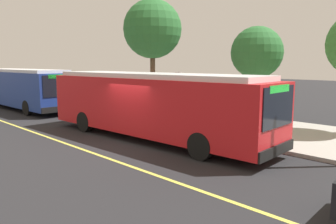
% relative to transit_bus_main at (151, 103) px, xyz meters
% --- Properties ---
extents(ground_plane, '(120.00, 120.00, 0.00)m').
position_rel_transit_bus_main_xyz_m(ground_plane, '(0.02, -1.01, -1.62)').
color(ground_plane, '#232326').
extents(sidewalk_curb, '(44.00, 6.40, 0.15)m').
position_rel_transit_bus_main_xyz_m(sidewalk_curb, '(0.02, 4.99, -1.54)').
color(sidewalk_curb, '#A8A399').
rests_on(sidewalk_curb, ground_plane).
extents(lane_stripe_center, '(36.00, 0.14, 0.01)m').
position_rel_transit_bus_main_xyz_m(lane_stripe_center, '(0.02, -3.21, -1.61)').
color(lane_stripe_center, '#E0D64C').
rests_on(lane_stripe_center, ground_plane).
extents(transit_bus_main, '(12.00, 3.08, 2.95)m').
position_rel_transit_bus_main_xyz_m(transit_bus_main, '(0.00, 0.00, 0.00)').
color(transit_bus_main, red).
rests_on(transit_bus_main, ground_plane).
extents(transit_bus_second, '(11.66, 2.80, 2.95)m').
position_rel_transit_bus_main_xyz_m(transit_bus_second, '(-14.26, -0.17, -0.00)').
color(transit_bus_second, navy).
rests_on(transit_bus_second, ground_plane).
extents(bus_shelter, '(2.90, 1.60, 2.48)m').
position_rel_transit_bus_main_xyz_m(bus_shelter, '(-2.85, 5.26, 0.30)').
color(bus_shelter, '#333338').
rests_on(bus_shelter, sidewalk_curb).
extents(waiting_bench, '(1.60, 0.48, 0.95)m').
position_rel_transit_bus_main_xyz_m(waiting_bench, '(-2.39, 5.07, -0.98)').
color(waiting_bench, brown).
rests_on(waiting_bench, sidewalk_curb).
extents(route_sign_post, '(0.44, 0.08, 2.80)m').
position_rel_transit_bus_main_xyz_m(route_sign_post, '(-0.66, 2.45, 0.34)').
color(route_sign_post, '#333338').
rests_on(route_sign_post, sidewalk_curb).
extents(pedestrian_commuter, '(0.24, 0.40, 1.69)m').
position_rel_transit_bus_main_xyz_m(pedestrian_commuter, '(-4.17, 3.18, -0.50)').
color(pedestrian_commuter, '#282D47').
rests_on(pedestrian_commuter, sidewalk_curb).
extents(street_tree_near_shelter, '(2.81, 2.81, 5.22)m').
position_rel_transit_bus_main_xyz_m(street_tree_near_shelter, '(1.38, 6.49, 2.31)').
color(street_tree_near_shelter, brown).
rests_on(street_tree_near_shelter, sidewalk_curb).
extents(street_tree_downstreet, '(4.16, 4.16, 7.72)m').
position_rel_transit_bus_main_xyz_m(street_tree_downstreet, '(-6.94, 6.38, 4.15)').
color(street_tree_downstreet, brown).
rests_on(street_tree_downstreet, sidewalk_curb).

